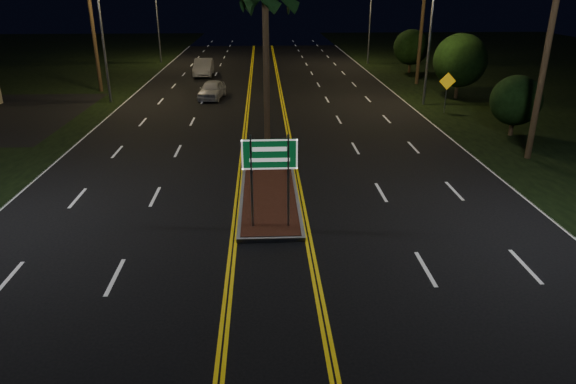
{
  "coord_description": "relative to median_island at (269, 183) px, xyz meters",
  "views": [
    {
      "loc": [
        -0.19,
        -12.89,
        7.74
      ],
      "look_at": [
        0.53,
        1.53,
        1.9
      ],
      "focal_mm": 32.0,
      "sensor_mm": 36.0,
      "label": 1
    }
  ],
  "objects": [
    {
      "name": "highway_sign",
      "position": [
        0.0,
        -4.2,
        2.32
      ],
      "size": [
        1.8,
        0.08,
        3.2
      ],
      "color": "gray",
      "rests_on": "ground"
    },
    {
      "name": "ground",
      "position": [
        0.0,
        -7.0,
        -0.08
      ],
      "size": [
        120.0,
        120.0,
        0.0
      ],
      "primitive_type": "plane",
      "color": "black",
      "rests_on": "ground"
    },
    {
      "name": "streetlight_right_mid",
      "position": [
        10.61,
        15.0,
        5.57
      ],
      "size": [
        1.91,
        0.44,
        9.0
      ],
      "color": "gray",
      "rests_on": "ground"
    },
    {
      "name": "shrub_mid",
      "position": [
        14.0,
        17.0,
        2.64
      ],
      "size": [
        3.78,
        3.78,
        4.62
      ],
      "color": "#382819",
      "rests_on": "ground"
    },
    {
      "name": "median_island",
      "position": [
        0.0,
        0.0,
        0.0
      ],
      "size": [
        2.25,
        10.25,
        0.17
      ],
      "color": "gray",
      "rests_on": "ground"
    },
    {
      "name": "streetlight_left_far",
      "position": [
        -10.61,
        37.0,
        5.57
      ],
      "size": [
        1.91,
        0.44,
        9.0
      ],
      "color": "gray",
      "rests_on": "ground"
    },
    {
      "name": "warning_sign",
      "position": [
        11.63,
        12.51,
        1.61
      ],
      "size": [
        1.08,
        0.08,
        2.58
      ],
      "rotation": [
        0.0,
        0.0,
        0.03
      ],
      "color": "gray",
      "rests_on": "ground"
    },
    {
      "name": "streetlight_left_mid",
      "position": [
        -10.61,
        17.0,
        5.57
      ],
      "size": [
        1.91,
        0.44,
        9.0
      ],
      "color": "gray",
      "rests_on": "ground"
    },
    {
      "name": "streetlight_right_far",
      "position": [
        10.61,
        35.0,
        5.57
      ],
      "size": [
        1.91,
        0.44,
        9.0
      ],
      "color": "gray",
      "rests_on": "ground"
    },
    {
      "name": "shrub_far",
      "position": [
        13.8,
        29.0,
        2.25
      ],
      "size": [
        3.24,
        3.24,
        3.96
      ],
      "color": "#382819",
      "rests_on": "ground"
    },
    {
      "name": "shrub_near",
      "position": [
        13.5,
        7.0,
        1.86
      ],
      "size": [
        2.7,
        2.7,
        3.3
      ],
      "color": "#382819",
      "rests_on": "ground"
    },
    {
      "name": "car_far",
      "position": [
        -5.54,
        28.24,
        0.78
      ],
      "size": [
        2.31,
        5.24,
        1.74
      ],
      "primitive_type": "imported",
      "rotation": [
        0.0,
        0.0,
        0.02
      ],
      "color": "silver",
      "rests_on": "ground"
    },
    {
      "name": "car_near",
      "position": [
        -3.87,
        17.79,
        0.68
      ],
      "size": [
        2.58,
        4.79,
        1.52
      ],
      "primitive_type": "imported",
      "rotation": [
        0.0,
        0.0,
        -0.14
      ],
      "color": "silver",
      "rests_on": "ground"
    }
  ]
}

